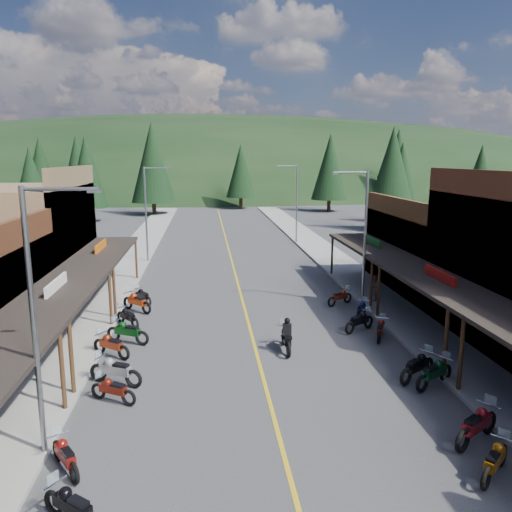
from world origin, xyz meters
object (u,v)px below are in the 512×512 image
object	(u,v)px
bike_east_10	(362,309)
bike_east_8	(381,328)
streetlight_3	(295,200)
bike_east_11	(340,296)
streetlight_1	(148,210)
bike_east_9	(360,320)
pine_11	(392,171)
bike_west_5	(65,454)
shop_west_3	(15,244)
pine_4	(330,167)
pine_6	(481,170)
bike_west_8	(111,344)
pine_1	(77,166)
streetlight_0	(38,312)
bike_east_5	(477,423)
bike_west_7	(115,369)
bike_east_4	(495,459)
pine_5	(398,161)
bike_west_6	(113,389)
bike_east_7	(418,365)
pine_10	(87,172)
shop_east_3	(445,252)
bike_west_11	(137,301)
streetlight_2	(363,232)
pine_9	(401,175)
rider_on_bike	(286,337)
pedestrian_east_b	(375,288)
bike_west_9	(127,331)
bike_west_4	(72,505)
bike_west_12	(143,295)
pine_7	(40,166)
pine_2	(152,162)
bike_west_10	(128,316)
pine_3	(241,171)
bike_east_6	(435,372)

from	to	relation	value
bike_east_10	bike_east_8	bearing A→B (deg)	-60.30
streetlight_3	bike_east_11	distance (m)	22.19
streetlight_1	bike_east_9	size ratio (longest dim) A/B	3.87
pine_11	bike_west_5	size ratio (longest dim) A/B	6.49
shop_west_3	pine_4	world-z (taller)	pine_4
pine_11	pine_6	bearing A→B (deg)	45.00
pine_6	bike_west_8	world-z (taller)	pine_6
bike_east_9	bike_east_11	bearing A→B (deg)	143.60
pine_1	bike_east_8	size ratio (longest dim) A/B	6.44
streetlight_0	bike_east_5	size ratio (longest dim) A/B	3.48
shop_west_3	streetlight_0	world-z (taller)	shop_west_3
bike_west_7	bike_east_4	world-z (taller)	bike_west_7
streetlight_3	pine_5	world-z (taller)	pine_5
bike_west_6	bike_east_7	distance (m)	11.77
pine_1	bike_east_11	bearing A→B (deg)	-64.29
bike_east_7	pine_10	bearing A→B (deg)	170.61
shop_east_3	bike_west_11	xyz separation A→B (m)	(-19.96, -3.23, -1.88)
streetlight_2	pine_5	world-z (taller)	pine_5
pine_9	bike_east_5	size ratio (longest dim) A/B	4.69
streetlight_0	pine_9	bearing A→B (deg)	58.75
bike_east_5	rider_on_bike	world-z (taller)	rider_on_bike
shop_east_3	bike_west_5	world-z (taller)	shop_east_3
shop_east_3	bike_east_7	world-z (taller)	shop_east_3
bike_east_4	pedestrian_east_b	size ratio (longest dim) A/B	1.23
streetlight_3	bike_east_10	bearing A→B (deg)	-91.58
bike_west_9	bike_east_11	xyz separation A→B (m)	(11.76, 5.16, -0.09)
bike_east_5	pedestrian_east_b	distance (m)	15.25
bike_east_5	streetlight_0	bearing A→B (deg)	-126.37
bike_west_4	bike_west_12	distance (m)	18.75
pine_5	pine_10	bearing A→B (deg)	-157.07
shop_west_3	streetlight_0	bearing A→B (deg)	-68.45
pine_7	pine_11	distance (m)	64.40
pine_11	bike_east_5	world-z (taller)	pine_11
bike_west_5	streetlight_3	bearing A→B (deg)	36.82
streetlight_1	bike_east_4	world-z (taller)	streetlight_1
shop_east_3	pine_2	size ratio (longest dim) A/B	0.78
pine_7	rider_on_bike	xyz separation A→B (m)	(33.38, -74.67, -6.57)
pine_10	bike_west_10	xyz separation A→B (m)	(11.64, -44.43, -6.22)
pine_3	pedestrian_east_b	xyz separation A→B (m)	(4.00, -57.58, -5.53)
shop_west_3	bike_east_4	distance (m)	27.80
bike_west_11	bike_east_6	xyz separation A→B (m)	(12.70, -10.92, -0.03)
pine_7	bike_west_11	world-z (taller)	pine_7
bike_west_12	bike_east_10	world-z (taller)	bike_west_12
bike_west_4	bike_west_7	bearing A→B (deg)	39.86
bike_west_6	bike_east_4	bearing A→B (deg)	-87.04
bike_west_8	bike_west_11	xyz separation A→B (m)	(0.27, 6.63, 0.05)
streetlight_3	pine_1	bearing A→B (deg)	127.73
pine_2	bike_west_12	distance (m)	49.10
shop_east_3	bike_east_10	xyz separation A→B (m)	(-7.47, -5.69, -2.00)
streetlight_2	bike_west_11	xyz separation A→B (m)	(-13.16, 0.07, -3.81)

